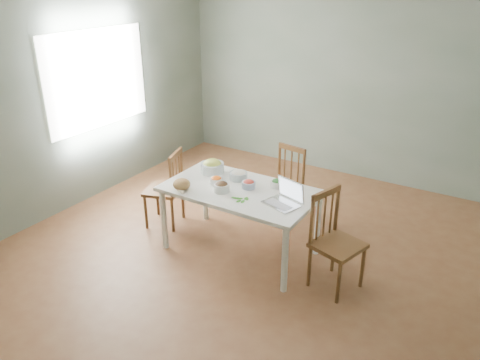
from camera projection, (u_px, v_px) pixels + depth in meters
The scene contains 20 objects.
floor at pixel (256, 250), 5.01m from camera, with size 5.00×5.00×0.00m, color brown.
wall_back at pixel (349, 81), 6.40m from camera, with size 5.00×0.00×2.70m, color gray.
wall_front at pixel (28, 252), 2.52m from camera, with size 5.00×0.00×2.70m, color gray.
wall_left at pixel (79, 96), 5.66m from camera, with size 0.00×5.00×2.70m, color gray.
window_left at pixel (98, 79), 5.82m from camera, with size 0.04×1.60×1.20m, color white.
dining_table at pixel (240, 220), 4.86m from camera, with size 1.54×0.87×0.72m, color white, non-canonical shape.
chair_far at pixel (282, 186), 5.42m from camera, with size 0.40×0.38×0.90m, color brown, non-canonical shape.
chair_left at pixel (163, 188), 5.37m from camera, with size 0.40×0.38×0.91m, color brown, non-canonical shape.
chair_right at pixel (338, 243), 4.25m from camera, with size 0.42×0.40×0.95m, color brown, non-canonical shape.
bread_boule at pixel (182, 184), 4.68m from camera, with size 0.18×0.18×0.11m, color #9F693F.
butter_stick at pixel (180, 191), 4.64m from camera, with size 0.10×0.03×0.03m, color white.
bowl_squash at pixel (212, 166), 5.07m from camera, with size 0.25×0.25×0.15m, color tan, non-canonical shape.
bowl_carrot at pixel (216, 180), 4.82m from camera, with size 0.14×0.14×0.08m, color orange, non-canonical shape.
bowl_onion at pixel (238, 175), 4.91m from camera, with size 0.19×0.19×0.10m, color white, non-canonical shape.
bowl_mushroom at pixel (222, 187), 4.64m from camera, with size 0.16×0.16×0.10m, color #462D16, non-canonical shape.
bowl_redpep at pixel (249, 184), 4.72m from camera, with size 0.14×0.14×0.08m, color #B04023, non-canonical shape.
bowl_broccoli at pixel (277, 183), 4.74m from camera, with size 0.14×0.14×0.08m, color #113F12, non-canonical shape.
flatbread at pixel (282, 184), 4.80m from camera, with size 0.22×0.22×0.02m, color tan.
basil_bunch at pixel (239, 198), 4.50m from camera, with size 0.19×0.19×0.02m, color #2E791A, non-canonical shape.
laptop at pixel (281, 194), 4.35m from camera, with size 0.32×0.26×0.23m, color silver, non-canonical shape.
Camera 1 is at (2.10, -3.71, 2.74)m, focal length 34.97 mm.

